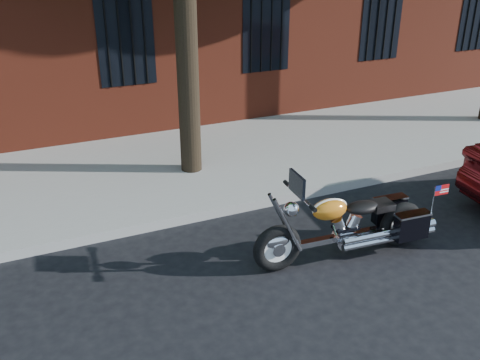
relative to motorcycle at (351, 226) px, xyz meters
name	(u,v)px	position (x,y,z in m)	size (l,w,h in m)	color
ground	(230,267)	(-1.55, 0.39, -0.44)	(120.00, 120.00, 0.00)	black
curb	(194,216)	(-1.55, 1.77, -0.37)	(40.00, 0.16, 0.15)	gray
sidewalk	(159,170)	(-1.55, 3.65, -0.37)	(40.00, 3.60, 0.15)	gray
motorcycle	(351,226)	(0.00, 0.00, 0.00)	(2.56, 0.83, 1.30)	black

